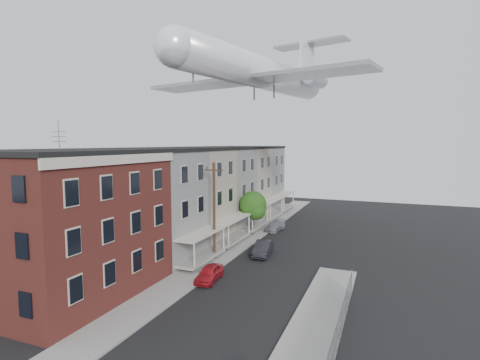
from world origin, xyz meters
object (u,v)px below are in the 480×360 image
object	(u,v)px
car_near	(209,273)
street_tree	(254,206)
car_mid	(263,248)
car_far	(275,226)
utility_pole	(214,210)
airplane	(262,73)

from	to	relation	value
car_near	street_tree	bearing A→B (deg)	91.57
car_mid	car_far	bearing A→B (deg)	92.96
utility_pole	street_tree	bearing A→B (deg)	88.11
airplane	street_tree	bearing A→B (deg)	135.90
car_far	utility_pole	bearing A→B (deg)	-91.33
street_tree	airplane	size ratio (longest dim) A/B	0.18
utility_pole	airplane	size ratio (longest dim) A/B	0.31
utility_pole	car_mid	world-z (taller)	utility_pole
utility_pole	car_mid	xyz separation A→B (m)	(3.80, 2.86, -4.00)
car_near	utility_pole	bearing A→B (deg)	106.70
car_near	car_mid	size ratio (longest dim) A/B	0.87
street_tree	car_mid	bearing A→B (deg)	-63.83
utility_pole	car_far	xyz separation A→B (m)	(2.00, 13.10, -4.10)
car_far	airplane	distance (m)	18.31
street_tree	car_mid	size ratio (longest dim) A/B	1.26
car_far	airplane	size ratio (longest dim) A/B	0.14
utility_pole	airplane	distance (m)	16.22
utility_pole	airplane	xyz separation A→B (m)	(1.70, 8.59, 13.65)
street_tree	car_far	size ratio (longest dim) A/B	1.32
airplane	car_near	bearing A→B (deg)	-88.75
car_mid	street_tree	bearing A→B (deg)	109.16
car_mid	airplane	size ratio (longest dim) A/B	0.14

